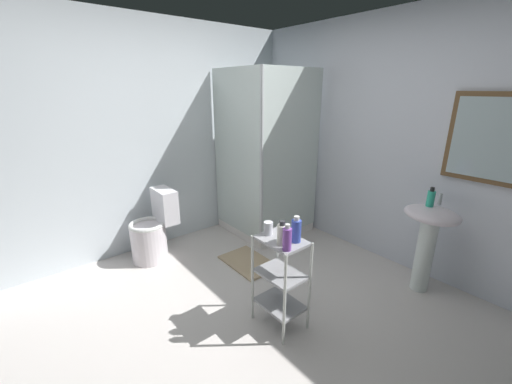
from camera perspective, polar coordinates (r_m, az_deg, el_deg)
ground_plane at (r=2.71m, az=-1.07°, el=-23.11°), size 4.20×4.20×0.02m
wall_back at (r=3.52m, az=23.59°, el=8.13°), size 4.20×0.14×2.50m
wall_left at (r=3.71m, az=-19.33°, el=9.05°), size 0.10×4.20×2.50m
shower_stall at (r=3.97m, az=1.57°, el=-1.08°), size 0.92×0.92×2.00m
pedestal_sink at (r=3.18m, az=28.78°, el=-6.38°), size 0.46×0.37×0.81m
sink_faucet at (r=3.19m, az=30.39°, el=-1.13°), size 0.03×0.03×0.10m
toilet at (r=3.59m, az=-18.14°, el=-6.84°), size 0.37×0.49×0.76m
storage_cart at (r=2.47m, az=4.48°, el=-14.82°), size 0.38×0.28×0.74m
hand_soap_bottle at (r=3.09m, az=29.09°, el=-0.98°), size 0.06×0.06×0.17m
shampoo_bottle_blue at (r=2.26m, az=7.29°, el=-6.91°), size 0.07×0.07×0.19m
conditioner_bottle_purple at (r=2.14m, az=5.67°, el=-8.40°), size 0.06×0.06×0.19m
lotion_bottle_white at (r=2.21m, az=4.74°, el=-7.62°), size 0.07×0.07×0.18m
rinse_cup at (r=2.37m, az=2.19°, el=-6.54°), size 0.07×0.07×0.10m
bath_mat at (r=3.46m, az=-1.39°, el=-12.57°), size 0.60×0.40×0.02m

